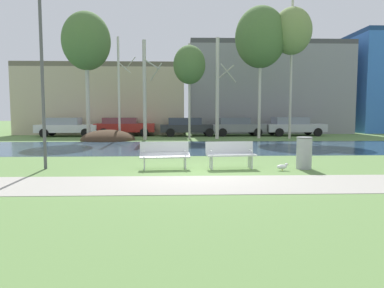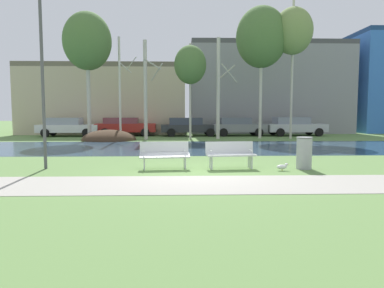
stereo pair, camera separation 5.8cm
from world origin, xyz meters
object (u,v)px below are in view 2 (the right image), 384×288
bench_left (165,154)px  bench_right (230,154)px  parked_suv_fifth_silver (294,126)px  trash_bin (304,152)px  parked_wagon_fourth_grey (238,126)px  parked_van_nearest_white (68,126)px  seagull (282,167)px  streetlamp (41,46)px  parked_hatch_third_dark (189,126)px  parked_sedan_second_red (125,126)px

bench_left → bench_right: (2.15, 0.00, 0.00)m
bench_left → parked_suv_fifth_silver: (9.48, 16.35, 0.31)m
trash_bin → parked_wagon_fourth_grey: parked_wagon_fourth_grey is taller
parked_van_nearest_white → seagull: bearing=-54.4°
bench_left → parked_van_nearest_white: (-8.22, 16.15, 0.29)m
bench_left → parked_wagon_fourth_grey: bearing=73.0°
seagull → parked_van_nearest_white: size_ratio=0.08×
seagull → streetlamp: (-7.59, 0.62, 3.79)m
bench_left → streetlamp: (-3.87, 0.10, 3.45)m
parked_hatch_third_dark → parked_van_nearest_white: bearing=-179.3°
seagull → parked_sedan_second_red: size_ratio=0.08×
parked_wagon_fourth_grey → streetlamp: bearing=-118.5°
trash_bin → seagull: trash_bin is taller
streetlamp → parked_van_nearest_white: streetlamp is taller
parked_sedan_second_red → parked_wagon_fourth_grey: parked_sedan_second_red is taller
seagull → streetlamp: size_ratio=0.07×
parked_wagon_fourth_grey → parked_van_nearest_white: bearing=-178.8°
parked_suv_fifth_silver → parked_wagon_fourth_grey: bearing=179.1°
trash_bin → seagull: bearing=-156.7°
streetlamp → parked_wagon_fourth_grey: bearing=61.5°
parked_sedan_second_red → parked_wagon_fourth_grey: 8.90m
bench_left → seagull: bench_left is taller
bench_right → parked_suv_fifth_silver: bearing=65.9°
parked_suv_fifth_silver → parked_sedan_second_red: bearing=179.1°
trash_bin → parked_sedan_second_red: (-8.41, 16.75, 0.23)m
trash_bin → parked_van_nearest_white: bearing=128.0°
trash_bin → parked_sedan_second_red: parked_sedan_second_red is taller
seagull → parked_wagon_fourth_grey: 17.00m
seagull → parked_wagon_fourth_grey: size_ratio=0.09×
trash_bin → parked_van_nearest_white: parked_van_nearest_white is taller
seagull → parked_hatch_third_dark: 16.99m
parked_van_nearest_white → streetlamp: bearing=-74.8°
seagull → parked_wagon_fourth_grey: parked_wagon_fourth_grey is taller
parked_wagon_fourth_grey → trash_bin: bearing=-91.7°
bench_left → streetlamp: size_ratio=0.28×
bench_right → parked_wagon_fourth_grey: size_ratio=0.39×
streetlamp → parked_hatch_third_dark: size_ratio=1.30×
seagull → parked_sedan_second_red: parked_sedan_second_red is taller
streetlamp → parked_hatch_third_dark: streetlamp is taller
streetlamp → parked_sedan_second_red: 16.78m
streetlamp → parked_van_nearest_white: size_ratio=1.28×
bench_right → seagull: size_ratio=4.21×
parked_van_nearest_white → parked_wagon_fourth_grey: bearing=1.2°
streetlamp → bench_right: bearing=-0.9°
parked_van_nearest_white → parked_hatch_third_dark: size_ratio=1.02×
bench_left → bench_right: size_ratio=1.00×
seagull → parked_suv_fifth_silver: 17.84m
bench_left → seagull: 3.77m
bench_right → parked_van_nearest_white: parked_van_nearest_white is taller
parked_van_nearest_white → bench_left: bearing=-63.0°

